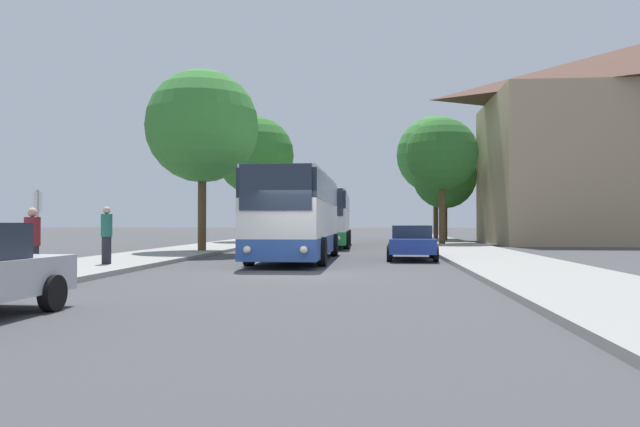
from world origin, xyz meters
The scene contains 14 objects.
ground_plane centered at (0.00, 0.00, 0.00)m, with size 300.00×300.00×0.00m, color #424244.
sidewalk_left centered at (-7.00, 0.00, 0.07)m, with size 4.00×120.00×0.15m, color gray.
sidewalk_right centered at (7.00, 0.00, 0.07)m, with size 4.00×120.00×0.15m, color gray.
bus_front centered at (-0.74, 6.47, 1.79)m, with size 2.83×10.73×3.34m.
bus_middle centered at (-0.63, 20.37, 1.77)m, with size 3.04×11.64×3.30m.
parked_car_right_near centered at (3.79, 7.47, 0.73)m, with size 2.07×4.64×1.38m.
bus_stop_sign centered at (-7.44, -0.58, 1.58)m, with size 0.08×0.45×2.30m.
pedestrian_waiting_near centered at (-6.38, 1.71, 1.10)m, with size 0.36×0.36×1.86m.
pedestrian_waiting_far centered at (-5.63, -4.00, 1.00)m, with size 0.36×0.36×1.70m.
tree_left_near centered at (-5.94, 11.36, 6.11)m, with size 5.41×5.41×8.68m.
tree_left_far centered at (-6.23, 26.09, 6.26)m, with size 5.58×5.58×8.92m.
tree_right_near centered at (7.51, 29.29, 4.90)m, with size 4.76×4.76×7.14m.
tree_right_mid centered at (6.57, 22.28, 5.84)m, with size 4.59×4.59×8.01m.
tree_right_far centered at (7.30, 33.96, 7.03)m, with size 6.41×6.41×10.09m.
Camera 1 is at (2.32, -17.85, 1.51)m, focal length 35.00 mm.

